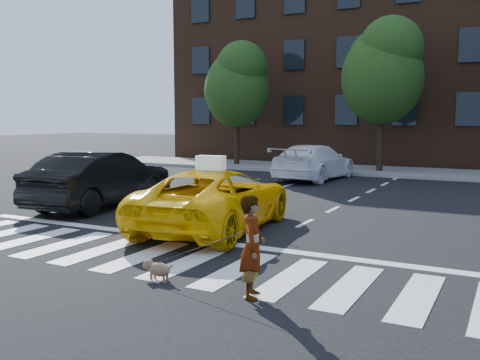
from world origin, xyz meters
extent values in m
plane|color=black|center=(0.00, 0.00, 0.00)|extent=(120.00, 120.00, 0.00)
cube|color=silver|center=(0.00, 0.00, 0.01)|extent=(13.00, 2.40, 0.01)
cube|color=silver|center=(0.00, 1.60, 0.01)|extent=(12.00, 0.30, 0.01)
cube|color=slate|center=(0.00, 17.50, 0.07)|extent=(30.00, 4.00, 0.15)
cube|color=#4B2C1A|center=(0.00, 25.00, 6.00)|extent=(26.00, 10.00, 12.00)
cylinder|color=black|center=(-7.00, 17.00, 1.62)|extent=(0.28, 0.28, 3.25)
ellipsoid|color=#18320D|center=(-7.00, 17.00, 4.03)|extent=(3.38, 3.38, 3.89)
sphere|color=#18320D|center=(-6.60, 16.80, 5.20)|extent=(2.60, 2.60, 2.60)
sphere|color=#18320D|center=(-7.35, 17.25, 4.88)|extent=(2.34, 2.34, 2.34)
cylinder|color=black|center=(0.50, 17.00, 1.77)|extent=(0.28, 0.28, 3.55)
ellipsoid|color=#18320D|center=(0.50, 17.00, 4.40)|extent=(3.69, 3.69, 4.25)
sphere|color=#18320D|center=(0.90, 16.80, 5.68)|extent=(2.84, 2.84, 2.84)
sphere|color=#18320D|center=(0.15, 17.25, 5.32)|extent=(2.56, 2.56, 2.56)
imported|color=#F2B705|center=(-0.02, 2.77, 0.71)|extent=(2.86, 5.32, 1.42)
imported|color=black|center=(-4.55, 3.95, 0.82)|extent=(2.10, 5.07, 1.63)
imported|color=white|center=(-1.40, 13.39, 0.74)|extent=(2.41, 5.21, 1.47)
imported|color=#999999|center=(2.85, -1.10, 0.75)|extent=(0.53, 0.64, 1.51)
ellipsoid|color=#876545|center=(1.17, -1.08, 0.18)|extent=(0.42, 0.24, 0.23)
sphere|color=#876545|center=(0.97, -1.09, 0.24)|extent=(0.18, 0.18, 0.17)
sphere|color=#876545|center=(0.90, -1.09, 0.21)|extent=(0.08, 0.08, 0.08)
cylinder|color=#876545|center=(1.37, -1.07, 0.24)|extent=(0.12, 0.04, 0.10)
sphere|color=#876545|center=(0.97, -1.03, 0.29)|extent=(0.06, 0.06, 0.06)
sphere|color=#876545|center=(0.98, -1.14, 0.29)|extent=(0.06, 0.06, 0.06)
cylinder|color=#876545|center=(1.06, -1.13, 0.05)|extent=(0.05, 0.05, 0.11)
cylinder|color=#876545|center=(1.05, -1.03, 0.05)|extent=(0.05, 0.05, 0.11)
cylinder|color=#876545|center=(1.29, -1.12, 0.05)|extent=(0.05, 0.05, 0.11)
cylinder|color=#876545|center=(1.29, -1.02, 0.05)|extent=(0.05, 0.05, 0.11)
cube|color=white|center=(-0.02, 2.57, 1.58)|extent=(0.67, 0.34, 0.32)
camera|label=1|loc=(6.19, -7.87, 2.61)|focal=40.00mm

